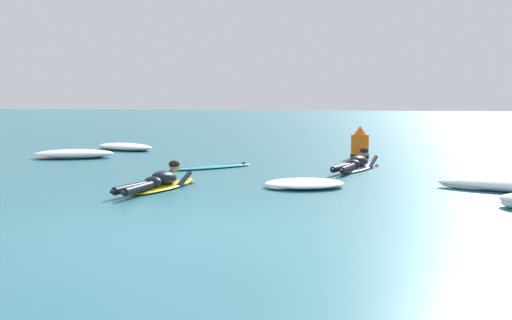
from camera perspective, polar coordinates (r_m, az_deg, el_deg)
name	(u,v)px	position (r m, az deg, el deg)	size (l,w,h in m)	color
ground_plane	(293,156)	(16.92, 3.74, 0.44)	(120.00, 120.00, 0.00)	#2D6B7A
surfer_near	(160,182)	(10.81, -9.59, -2.16)	(0.89, 2.48, 0.53)	yellow
surfer_far	(357,164)	(13.72, 10.01, -0.39)	(1.09, 2.52, 0.55)	silver
drifting_surfboard	(211,167)	(13.91, -4.50, -0.68)	(1.94, 1.95, 0.16)	#2DB2D1
whitewater_front	(304,184)	(10.94, 4.86, -2.35)	(1.78, 1.49, 0.16)	white
whitewater_mid_left	(125,147)	(19.09, -12.94, 1.28)	(2.35, 1.60, 0.23)	white
whitewater_mid_right	(510,186)	(11.38, 24.03, -2.41)	(2.60, 1.16, 0.22)	white
whitewater_far_band	(74,154)	(16.93, -17.70, 0.57)	(2.39, 1.71, 0.25)	white
channel_marker_buoy	(360,146)	(16.36, 10.32, 1.41)	(0.52, 0.52, 0.92)	#EA5B0F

